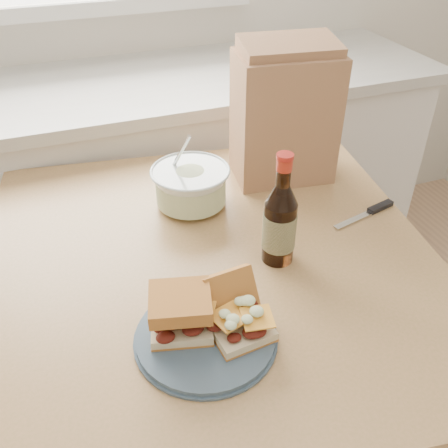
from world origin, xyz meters
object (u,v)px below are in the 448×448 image
object	(u,v)px
coleslaw_bowl	(191,188)
paper_bag	(284,118)
plate	(206,336)
beer_bottle	(280,222)
dining_table	(211,298)

from	to	relation	value
coleslaw_bowl	paper_bag	distance (m)	0.31
plate	paper_bag	size ratio (longest dim) A/B	0.76
paper_bag	plate	bearing A→B (deg)	-120.12
coleslaw_bowl	beer_bottle	bearing A→B (deg)	-67.28
dining_table	paper_bag	distance (m)	0.51
dining_table	beer_bottle	size ratio (longest dim) A/B	4.41
plate	beer_bottle	distance (m)	0.29
paper_bag	dining_table	bearing A→B (deg)	-129.40
dining_table	plate	size ratio (longest dim) A/B	4.47
dining_table	coleslaw_bowl	bearing A→B (deg)	91.84
coleslaw_bowl	beer_bottle	size ratio (longest dim) A/B	0.76
coleslaw_bowl	paper_bag	xyz separation A→B (m)	(0.28, 0.06, 0.12)
plate	beer_bottle	xyz separation A→B (m)	(0.22, 0.16, 0.09)
dining_table	beer_bottle	bearing A→B (deg)	-11.86
plate	paper_bag	xyz separation A→B (m)	(0.39, 0.50, 0.16)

